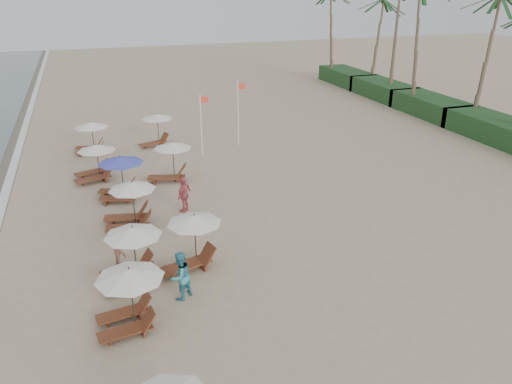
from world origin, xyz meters
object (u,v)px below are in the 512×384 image
object	(u,v)px
lounger_station_5	(94,163)
lounger_station_6	(90,136)
beachgoer_mid_b	(118,248)
lounger_station_2	(129,256)
flag_pole_near	(202,121)
beachgoer_mid_a	(180,276)
beachgoer_far_a	(184,194)
lounger_station_3	(128,206)
inland_station_1	(169,159)
inland_station_2	(155,127)
inland_station_0	(190,240)
lounger_station_4	(118,177)
lounger_station_1	(126,297)

from	to	relation	value
lounger_station_5	lounger_station_6	distance (m)	5.23
lounger_station_5	lounger_station_6	bearing A→B (deg)	90.12
lounger_station_5	beachgoer_mid_b	world-z (taller)	lounger_station_5
lounger_station_2	flag_pole_near	bearing A→B (deg)	66.28
lounger_station_6	beachgoer_mid_a	xyz separation A→B (m)	(2.46, -18.79, -0.21)
flag_pole_near	beachgoer_far_a	bearing A→B (deg)	-109.15
beachgoer_mid_b	beachgoer_far_a	distance (m)	5.57
lounger_station_3	inland_station_1	world-z (taller)	lounger_station_3
beachgoer_mid_a	beachgoer_far_a	world-z (taller)	beachgoer_mid_a
lounger_station_3	inland_station_2	xyz separation A→B (m)	(3.15, 12.46, 0.30)
inland_station_2	flag_pole_near	xyz separation A→B (m)	(2.69, -2.96, 0.91)
lounger_station_6	flag_pole_near	world-z (taller)	flag_pole_near
beachgoer_mid_b	inland_station_0	bearing A→B (deg)	-136.53
lounger_station_4	flag_pole_near	bearing A→B (deg)	44.67
lounger_station_5	inland_station_1	distance (m)	4.50
lounger_station_4	inland_station_2	distance (m)	9.45
lounger_station_4	beachgoer_mid_b	distance (m)	7.01
flag_pole_near	inland_station_0	bearing A→B (deg)	-105.38
lounger_station_1	inland_station_2	world-z (taller)	lounger_station_1
lounger_station_5	beachgoer_mid_a	bearing A→B (deg)	-79.74
inland_station_1	lounger_station_2	bearing A→B (deg)	-108.19
beachgoer_mid_b	beachgoer_far_a	world-z (taller)	beachgoer_far_a
lounger_station_6	beachgoer_mid_b	distance (m)	15.64
lounger_station_2	lounger_station_5	world-z (taller)	lounger_station_2
lounger_station_6	inland_station_1	bearing A→B (deg)	-58.43
beachgoer_mid_a	beachgoer_mid_b	xyz separation A→B (m)	(-1.96, 3.16, -0.15)
lounger_station_5	beachgoer_mid_a	size ratio (longest dim) A/B	1.41
beachgoer_mid_a	beachgoer_mid_b	distance (m)	3.72
inland_station_0	inland_station_2	xyz separation A→B (m)	(1.18, 17.01, 0.09)
lounger_station_1	inland_station_1	xyz separation A→B (m)	(3.74, 13.04, 0.07)
lounger_station_2	flag_pole_near	distance (m)	15.71
lounger_station_4	beachgoer_mid_a	world-z (taller)	lounger_station_4
lounger_station_5	inland_station_2	bearing A→B (deg)	50.78
lounger_station_3	lounger_station_6	distance (m)	12.33
inland_station_1	beachgoer_mid_a	bearing A→B (deg)	-98.26
inland_station_0	beachgoer_far_a	distance (m)	5.49
inland_station_1	beachgoer_far_a	world-z (taller)	inland_station_1
inland_station_0	beachgoer_mid_b	size ratio (longest dim) A/B	1.81
beachgoer_mid_a	flag_pole_near	distance (m)	16.75
lounger_station_4	flag_pole_near	xyz separation A→B (m)	(5.97, 5.91, 1.04)
inland_station_1	inland_station_2	bearing A→B (deg)	88.04
beachgoer_mid_b	inland_station_1	bearing A→B (deg)	-46.05
lounger_station_2	lounger_station_4	world-z (taller)	lounger_station_4
lounger_station_2	beachgoer_mid_a	xyz separation A→B (m)	(1.64, -1.69, -0.20)
lounger_station_2	beachgoer_far_a	world-z (taller)	lounger_station_2
lounger_station_1	lounger_station_6	distance (m)	19.88
lounger_station_3	inland_station_1	xyz separation A→B (m)	(2.91, 5.42, 0.22)
lounger_station_1	beachgoer_mid_a	distance (m)	2.30
lounger_station_3	lounger_station_6	bearing A→B (deg)	96.01
lounger_station_3	inland_station_2	bearing A→B (deg)	75.81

